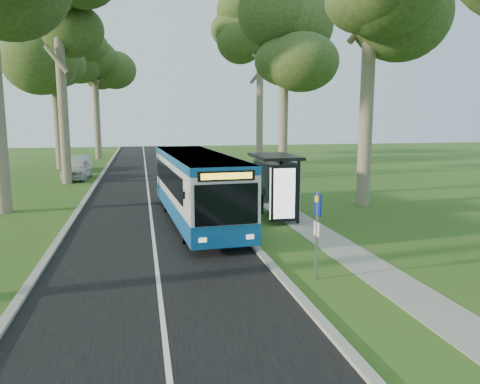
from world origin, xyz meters
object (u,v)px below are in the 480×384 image
at_px(litter_bin, 259,204).
at_px(car_silver, 81,163).
at_px(bus_stop_sign, 317,225).
at_px(bus, 196,187).
at_px(car_white, 77,169).
at_px(bus_shelter, 281,175).

xyz_separation_m(litter_bin, car_silver, (-10.67, 20.90, 0.22)).
bearing_deg(bus_stop_sign, bus, 99.04).
bearing_deg(car_white, bus_stop_sign, -65.47).
xyz_separation_m(bus, litter_bin, (3.16, 1.16, -1.12)).
relative_size(bus_stop_sign, car_white, 0.57).
bearing_deg(bus_shelter, bus_stop_sign, -98.14).
xyz_separation_m(bus, car_white, (-7.10, 16.28, -0.81)).
height_order(litter_bin, car_white, car_white).
distance_m(bus_stop_sign, litter_bin, 9.52).
bearing_deg(bus_shelter, car_silver, 117.96).
distance_m(bus_stop_sign, car_white, 26.36).
bearing_deg(bus_shelter, litter_bin, 112.70).
relative_size(bus, litter_bin, 13.07).
relative_size(bus_stop_sign, litter_bin, 2.89).
distance_m(bus, bus_shelter, 3.83).
distance_m(bus_shelter, car_white, 19.96).
height_order(bus, litter_bin, bus).
distance_m(bus_stop_sign, car_silver, 31.94).
distance_m(litter_bin, car_white, 18.28).
xyz_separation_m(bus_shelter, car_white, (-10.88, 16.69, -1.31)).
bearing_deg(litter_bin, car_white, 124.16).
bearing_deg(car_silver, bus_shelter, -76.81).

